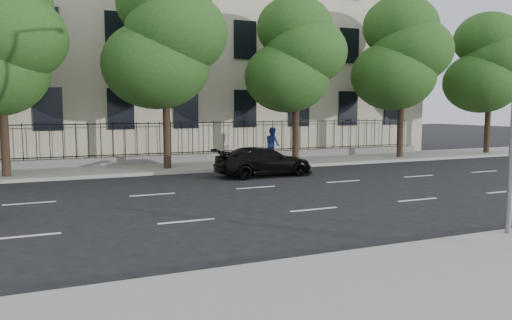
{
  "coord_description": "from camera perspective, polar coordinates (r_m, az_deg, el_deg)",
  "views": [
    {
      "loc": [
        -7.54,
        -10.54,
        3.13
      ],
      "look_at": [
        -1.71,
        3.0,
        1.54
      ],
      "focal_mm": 35.0,
      "sensor_mm": 36.0,
      "label": 1
    }
  ],
  "objects": [
    {
      "name": "ground",
      "position": [
        13.34,
        12.04,
        -7.58
      ],
      "size": [
        120.0,
        120.0,
        0.0
      ],
      "primitive_type": "plane",
      "color": "black",
      "rests_on": "ground"
    },
    {
      "name": "near_sidewalk",
      "position": [
        10.44,
        25.09,
        -11.47
      ],
      "size": [
        60.0,
        4.0,
        0.15
      ],
      "primitive_type": "cube",
      "color": "gray",
      "rests_on": "ground"
    },
    {
      "name": "far_sidewalk",
      "position": [
        25.86,
        -6.17,
        -0.68
      ],
      "size": [
        60.0,
        4.0,
        0.15
      ],
      "primitive_type": "cube",
      "color": "gray",
      "rests_on": "ground"
    },
    {
      "name": "lane_markings",
      "position": [
        17.34,
        2.92,
        -4.25
      ],
      "size": [
        49.6,
        4.62,
        0.01
      ],
      "primitive_type": null,
      "color": "silver",
      "rests_on": "ground"
    },
    {
      "name": "masonry_building",
      "position": [
        34.83,
        -10.86,
        15.76
      ],
      "size": [
        34.6,
        12.11,
        18.5
      ],
      "color": "beige",
      "rests_on": "ground"
    },
    {
      "name": "iron_fence",
      "position": [
        27.42,
        -7.23,
        0.89
      ],
      "size": [
        30.0,
        0.5,
        2.2
      ],
      "color": "slate",
      "rests_on": "far_sidewalk"
    },
    {
      "name": "street_light",
      "position": [
        13.49,
        26.09,
        14.13
      ],
      "size": [
        0.25,
        3.32,
        8.05
      ],
      "color": "slate",
      "rests_on": "near_sidewalk"
    },
    {
      "name": "tree_b",
      "position": [
        24.1,
        -27.14,
        11.94
      ],
      "size": [
        5.53,
        5.12,
        8.97
      ],
      "color": "#382619",
      "rests_on": "far_sidewalk"
    },
    {
      "name": "tree_c",
      "position": [
        24.77,
        -10.36,
        13.65
      ],
      "size": [
        5.89,
        5.5,
        9.8
      ],
      "color": "#382619",
      "rests_on": "far_sidewalk"
    },
    {
      "name": "tree_d",
      "position": [
        27.15,
        4.54,
        11.84
      ],
      "size": [
        5.34,
        4.94,
        8.84
      ],
      "color": "#382619",
      "rests_on": "far_sidewalk"
    },
    {
      "name": "tree_e",
      "position": [
        31.05,
        16.29,
        11.56
      ],
      "size": [
        5.71,
        5.31,
        9.46
      ],
      "color": "#382619",
      "rests_on": "far_sidewalk"
    },
    {
      "name": "tree_f",
      "position": [
        35.85,
        25.07,
        9.96
      ],
      "size": [
        5.52,
        5.12,
        9.01
      ],
      "color": "#382619",
      "rests_on": "far_sidewalk"
    },
    {
      "name": "black_sedan",
      "position": [
        22.45,
        0.9,
        -0.18
      ],
      "size": [
        4.6,
        2.0,
        1.32
      ],
      "primitive_type": "imported",
      "rotation": [
        0.0,
        0.0,
        1.61
      ],
      "color": "black",
      "rests_on": "ground"
    },
    {
      "name": "pedestrian_far",
      "position": [
        27.78,
        1.9,
        1.87
      ],
      "size": [
        0.71,
        0.91,
        1.83
      ],
      "primitive_type": "imported",
      "rotation": [
        0.0,
        0.0,
        1.59
      ],
      "color": "navy",
      "rests_on": "far_sidewalk"
    }
  ]
}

